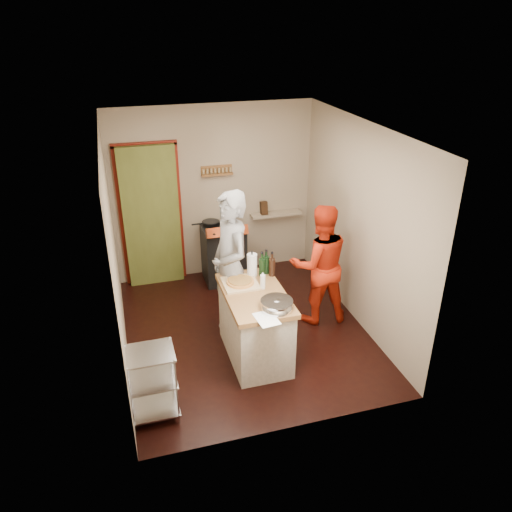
{
  "coord_description": "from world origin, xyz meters",
  "views": [
    {
      "loc": [
        -1.38,
        -5.21,
        3.73
      ],
      "look_at": [
        0.14,
        0.0,
        1.06
      ],
      "focal_mm": 35.0,
      "sensor_mm": 36.0,
      "label": 1
    }
  ],
  "objects_px": {
    "island": "(255,323)",
    "person_red": "(319,264)",
    "stove": "(224,253)",
    "wire_shelving": "(152,381)",
    "person_stripe": "(231,267)"
  },
  "relations": [
    {
      "from": "island",
      "to": "person_red",
      "type": "xyz_separation_m",
      "value": [
        1.02,
        0.55,
        0.35
      ]
    },
    {
      "from": "stove",
      "to": "wire_shelving",
      "type": "height_order",
      "value": "stove"
    },
    {
      "from": "stove",
      "to": "person_red",
      "type": "relative_size",
      "value": 0.62
    },
    {
      "from": "person_stripe",
      "to": "person_red",
      "type": "bearing_deg",
      "value": 80.97
    },
    {
      "from": "stove",
      "to": "person_stripe",
      "type": "relative_size",
      "value": 0.53
    },
    {
      "from": "island",
      "to": "wire_shelving",
      "type": "bearing_deg",
      "value": -151.95
    },
    {
      "from": "stove",
      "to": "wire_shelving",
      "type": "xyz_separation_m",
      "value": [
        -1.33,
        -2.62,
        -0.01
      ]
    },
    {
      "from": "stove",
      "to": "wire_shelving",
      "type": "relative_size",
      "value": 1.26
    },
    {
      "from": "person_stripe",
      "to": "person_red",
      "type": "relative_size",
      "value": 1.18
    },
    {
      "from": "island",
      "to": "person_red",
      "type": "distance_m",
      "value": 1.21
    },
    {
      "from": "wire_shelving",
      "to": "person_stripe",
      "type": "xyz_separation_m",
      "value": [
        1.11,
        1.21,
        0.51
      ]
    },
    {
      "from": "wire_shelving",
      "to": "island",
      "type": "relative_size",
      "value": 0.62
    },
    {
      "from": "person_stripe",
      "to": "person_red",
      "type": "distance_m",
      "value": 1.18
    },
    {
      "from": "stove",
      "to": "person_red",
      "type": "xyz_separation_m",
      "value": [
        0.95,
        -1.4,
        0.36
      ]
    },
    {
      "from": "wire_shelving",
      "to": "person_red",
      "type": "bearing_deg",
      "value": 28.27
    }
  ]
}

